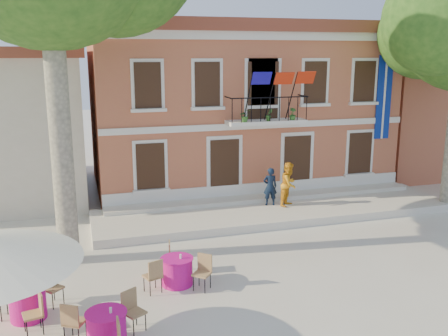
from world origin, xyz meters
TOP-DOWN VIEW (x-y plane):
  - ground at (0.00, 0.00)m, footprint 90.00×90.00m
  - main_building at (2.00, 9.99)m, footprint 13.50×9.59m
  - neighbor_east at (14.00, 11.00)m, footprint 9.40×9.40m
  - terrace at (2.00, 4.40)m, footprint 14.00×3.40m
  - pedestrian_navy at (1.89, 4.73)m, footprint 0.60×0.45m
  - pedestrian_orange at (2.59, 4.47)m, footprint 1.06×1.05m
  - cafe_table_0 at (-2.89, -0.48)m, footprint 1.84×1.76m
  - cafe_table_1 at (-4.92, -2.88)m, footprint 1.87×1.64m
  - cafe_table_3 at (-6.64, -1.21)m, footprint 1.83×1.79m

SIDE VIEW (x-z plane):
  - ground at x=0.00m, z-range 0.00..0.00m
  - terrace at x=2.00m, z-range 0.00..0.30m
  - cafe_table_0 at x=-2.89m, z-range -0.05..0.90m
  - cafe_table_1 at x=-4.92m, z-range -0.05..0.90m
  - cafe_table_3 at x=-6.64m, z-range -0.05..0.90m
  - pedestrian_navy at x=1.89m, z-range 0.30..1.81m
  - pedestrian_orange at x=2.59m, z-range 0.30..2.03m
  - neighbor_east at x=14.00m, z-range 0.02..6.42m
  - main_building at x=2.00m, z-range 0.03..7.53m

